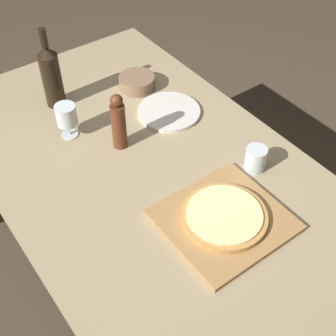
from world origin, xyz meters
name	(u,v)px	position (x,y,z in m)	size (l,w,h in m)	color
ground_plane	(151,282)	(0.00, 0.00, 0.00)	(12.00, 12.00, 0.00)	#4C3D2D
dining_table	(147,181)	(0.00, 0.00, 0.69)	(1.00, 1.69, 0.78)	#9E8966
cutting_board	(224,220)	(0.05, -0.36, 0.79)	(0.37, 0.35, 0.02)	#A87A47
pizza	(224,216)	(0.05, -0.36, 0.81)	(0.27, 0.27, 0.02)	#C68947
wine_bottle	(51,75)	(-0.09, 0.51, 0.91)	(0.08, 0.08, 0.33)	black
pepper_mill	(119,123)	(-0.02, 0.14, 0.88)	(0.05, 0.05, 0.23)	#5B2D19
wine_glass	(66,116)	(-0.14, 0.30, 0.87)	(0.08, 0.08, 0.14)	silver
small_bowl	(137,82)	(0.23, 0.41, 0.80)	(0.15, 0.15, 0.06)	#84664C
drinking_tumbler	(255,159)	(0.30, -0.24, 0.82)	(0.07, 0.07, 0.09)	silver
dinner_plate	(169,112)	(0.24, 0.19, 0.78)	(0.25, 0.25, 0.01)	silver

